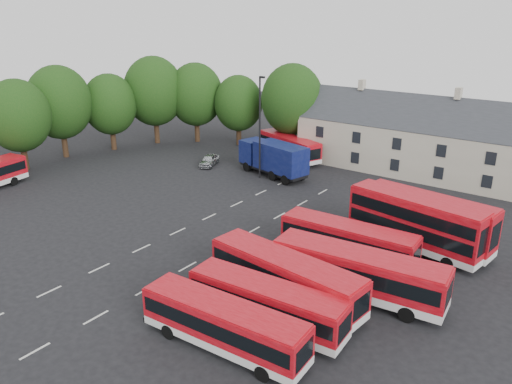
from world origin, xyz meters
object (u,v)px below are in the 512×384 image
silver_car (209,160)px  lamppost (260,125)px  box_truck (274,157)px  bus_dd_south (415,220)px  bus_row_a (224,322)px

silver_car → lamppost: 9.36m
box_truck → silver_car: size_ratio=2.33×
box_truck → lamppost: (-0.80, -1.53, 3.82)m
bus_dd_south → box_truck: 21.30m
bus_dd_south → box_truck: (-19.36, 8.86, -0.31)m
bus_dd_south → lamppost: bearing=169.5°
silver_car → bus_row_a: bearing=-68.8°
box_truck → lamppost: size_ratio=0.82×
bus_dd_south → lamppost: (-20.16, 7.33, 3.51)m
bus_dd_south → silver_car: size_ratio=2.75×
box_truck → silver_car: box_truck is taller
box_truck → silver_car: bearing=-158.2°
bus_row_a → box_truck: size_ratio=1.09×
silver_car → lamppost: size_ratio=0.35×
bus_dd_south → silver_car: (-27.86, 7.50, -1.80)m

